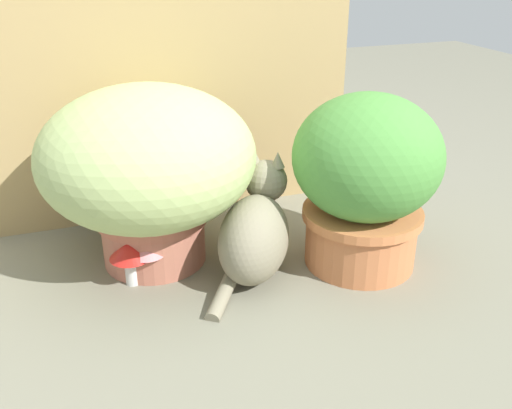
# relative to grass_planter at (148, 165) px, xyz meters

# --- Properties ---
(ground_plane) EXTENTS (6.00, 6.00, 0.00)m
(ground_plane) POSITION_rel_grass_planter_xyz_m (0.09, -0.18, -0.27)
(ground_plane) COLOR slate
(cardboard_backdrop) EXTENTS (1.27, 0.03, 0.98)m
(cardboard_backdrop) POSITION_rel_grass_planter_xyz_m (0.05, 0.29, 0.22)
(cardboard_backdrop) COLOR tan
(cardboard_backdrop) RESTS_ON ground
(grass_planter) EXTENTS (0.55, 0.55, 0.47)m
(grass_planter) POSITION_rel_grass_planter_xyz_m (0.00, 0.00, 0.00)
(grass_planter) COLOR #B06851
(grass_planter) RESTS_ON ground
(leafy_planter) EXTENTS (0.38, 0.38, 0.46)m
(leafy_planter) POSITION_rel_grass_planter_xyz_m (0.51, -0.19, -0.03)
(leafy_planter) COLOR #C47244
(leafy_planter) RESTS_ON ground
(cat) EXTENTS (0.31, 0.32, 0.32)m
(cat) POSITION_rel_grass_planter_xyz_m (0.23, -0.17, -0.15)
(cat) COLOR gray
(cat) RESTS_ON ground
(mushroom_ornament_red) EXTENTS (0.10, 0.10, 0.12)m
(mushroom_ornament_red) POSITION_rel_grass_planter_xyz_m (-0.08, -0.10, -0.18)
(mushroom_ornament_red) COLOR silver
(mushroom_ornament_red) RESTS_ON ground
(mushroom_ornament_pink) EXTENTS (0.09, 0.09, 0.12)m
(mushroom_ornament_pink) POSITION_rel_grass_planter_xyz_m (-0.03, -0.10, -0.19)
(mushroom_ornament_pink) COLOR white
(mushroom_ornament_pink) RESTS_ON ground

